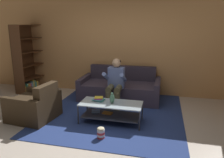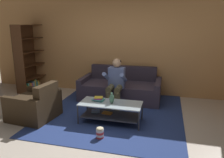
{
  "view_description": "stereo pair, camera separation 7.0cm",
  "coord_description": "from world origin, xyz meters",
  "px_view_note": "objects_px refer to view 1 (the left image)",
  "views": [
    {
      "loc": [
        1.16,
        -3.64,
        1.96
      ],
      "look_at": [
        0.09,
        0.82,
        0.8
      ],
      "focal_mm": 35.0,
      "sensor_mm": 36.0,
      "label": 1
    },
    {
      "loc": [
        1.23,
        -3.62,
        1.96
      ],
      "look_at": [
        0.09,
        0.82,
        0.8
      ],
      "focal_mm": 35.0,
      "sensor_mm": 36.0,
      "label": 2
    }
  ],
  "objects_px": {
    "couch": "(120,89)",
    "bookshelf": "(29,65)",
    "popcorn_tub": "(101,133)",
    "coffee_table": "(111,109)",
    "armchair": "(35,106)",
    "person_seated_center": "(115,81)",
    "vase": "(112,98)",
    "book_stack": "(99,99)"
  },
  "relations": [
    {
      "from": "popcorn_tub",
      "to": "person_seated_center",
      "type": "bearing_deg",
      "value": 93.34
    },
    {
      "from": "person_seated_center",
      "to": "coffee_table",
      "type": "xyz_separation_m",
      "value": [
        0.09,
        -0.86,
        -0.37
      ]
    },
    {
      "from": "person_seated_center",
      "to": "coffee_table",
      "type": "height_order",
      "value": "person_seated_center"
    },
    {
      "from": "couch",
      "to": "person_seated_center",
      "type": "height_order",
      "value": "person_seated_center"
    },
    {
      "from": "vase",
      "to": "coffee_table",
      "type": "bearing_deg",
      "value": 157.64
    },
    {
      "from": "couch",
      "to": "bookshelf",
      "type": "relative_size",
      "value": 1.07
    },
    {
      "from": "popcorn_tub",
      "to": "vase",
      "type": "bearing_deg",
      "value": 86.66
    },
    {
      "from": "person_seated_center",
      "to": "bookshelf",
      "type": "distance_m",
      "value": 2.92
    },
    {
      "from": "bookshelf",
      "to": "popcorn_tub",
      "type": "height_order",
      "value": "bookshelf"
    },
    {
      "from": "couch",
      "to": "book_stack",
      "type": "bearing_deg",
      "value": -97.34
    },
    {
      "from": "coffee_table",
      "to": "popcorn_tub",
      "type": "xyz_separation_m",
      "value": [
        -0.0,
        -0.7,
        -0.17
      ]
    },
    {
      "from": "coffee_table",
      "to": "bookshelf",
      "type": "relative_size",
      "value": 0.64
    },
    {
      "from": "vase",
      "to": "person_seated_center",
      "type": "bearing_deg",
      "value": 98.48
    },
    {
      "from": "person_seated_center",
      "to": "vase",
      "type": "bearing_deg",
      "value": -81.52
    },
    {
      "from": "couch",
      "to": "bookshelf",
      "type": "height_order",
      "value": "bookshelf"
    },
    {
      "from": "coffee_table",
      "to": "armchair",
      "type": "relative_size",
      "value": 1.3
    },
    {
      "from": "bookshelf",
      "to": "armchair",
      "type": "bearing_deg",
      "value": -54.36
    },
    {
      "from": "coffee_table",
      "to": "vase",
      "type": "height_order",
      "value": "vase"
    },
    {
      "from": "coffee_table",
      "to": "couch",
      "type": "bearing_deg",
      "value": 93.72
    },
    {
      "from": "book_stack",
      "to": "bookshelf",
      "type": "relative_size",
      "value": 0.13
    },
    {
      "from": "armchair",
      "to": "popcorn_tub",
      "type": "bearing_deg",
      "value": -16.69
    },
    {
      "from": "coffee_table",
      "to": "popcorn_tub",
      "type": "distance_m",
      "value": 0.72
    },
    {
      "from": "popcorn_tub",
      "to": "bookshelf",
      "type": "bearing_deg",
      "value": 141.48
    },
    {
      "from": "coffee_table",
      "to": "person_seated_center",
      "type": "bearing_deg",
      "value": 96.22
    },
    {
      "from": "book_stack",
      "to": "bookshelf",
      "type": "xyz_separation_m",
      "value": [
        -2.64,
        1.55,
        0.32
      ]
    },
    {
      "from": "person_seated_center",
      "to": "vase",
      "type": "height_order",
      "value": "person_seated_center"
    },
    {
      "from": "coffee_table",
      "to": "bookshelf",
      "type": "distance_m",
      "value": 3.37
    },
    {
      "from": "person_seated_center",
      "to": "armchair",
      "type": "bearing_deg",
      "value": -144.23
    },
    {
      "from": "vase",
      "to": "book_stack",
      "type": "xyz_separation_m",
      "value": [
        -0.31,
        0.09,
        -0.07
      ]
    },
    {
      "from": "couch",
      "to": "bookshelf",
      "type": "distance_m",
      "value": 2.86
    },
    {
      "from": "person_seated_center",
      "to": "book_stack",
      "type": "xyz_separation_m",
      "value": [
        -0.18,
        -0.79,
        -0.2
      ]
    },
    {
      "from": "couch",
      "to": "coffee_table",
      "type": "height_order",
      "value": "couch"
    },
    {
      "from": "coffee_table",
      "to": "vase",
      "type": "distance_m",
      "value": 0.24
    },
    {
      "from": "armchair",
      "to": "popcorn_tub",
      "type": "height_order",
      "value": "armchair"
    },
    {
      "from": "person_seated_center",
      "to": "armchair",
      "type": "xyz_separation_m",
      "value": [
        -1.5,
        -1.08,
        -0.37
      ]
    },
    {
      "from": "armchair",
      "to": "couch",
      "type": "bearing_deg",
      "value": 47.98
    },
    {
      "from": "couch",
      "to": "popcorn_tub",
      "type": "height_order",
      "value": "couch"
    },
    {
      "from": "couch",
      "to": "person_seated_center",
      "type": "relative_size",
      "value": 1.79
    },
    {
      "from": "coffee_table",
      "to": "armchair",
      "type": "distance_m",
      "value": 1.61
    },
    {
      "from": "armchair",
      "to": "person_seated_center",
      "type": "bearing_deg",
      "value": 35.77
    },
    {
      "from": "popcorn_tub",
      "to": "armchair",
      "type": "bearing_deg",
      "value": 163.31
    },
    {
      "from": "couch",
      "to": "book_stack",
      "type": "distance_m",
      "value": 1.39
    }
  ]
}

